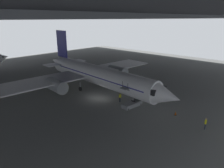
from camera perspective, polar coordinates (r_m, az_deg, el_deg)
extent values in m
plane|color=slate|center=(39.61, -3.43, -3.85)|extent=(110.00, 110.00, 0.00)
cube|color=#38383D|center=(47.77, -15.96, 18.61)|extent=(121.00, 99.00, 1.20)
cube|color=#4C4F54|center=(29.81, 11.57, 17.87)|extent=(115.50, 0.50, 0.70)
cube|color=#4C4F54|center=(62.36, -24.23, 16.52)|extent=(115.50, 0.50, 0.70)
cylinder|color=white|center=(42.00, -3.90, 2.48)|extent=(5.94, 28.83, 3.84)
cone|color=white|center=(31.77, 14.74, -3.21)|extent=(4.09, 4.87, 3.76)
cube|color=black|center=(32.86, 11.26, -1.35)|extent=(3.45, 2.92, 0.84)
cone|color=white|center=(55.01, -14.58, 6.03)|extent=(3.71, 6.37, 3.26)
cube|color=navy|center=(52.18, -13.67, 10.70)|extent=(0.55, 4.20, 6.28)
cube|color=white|center=(53.36, -10.25, 6.17)|extent=(5.11, 3.49, 0.16)
cube|color=white|center=(50.73, -15.36, 5.23)|extent=(5.11, 3.49, 0.16)
cube|color=white|center=(51.88, 1.42, 5.04)|extent=(16.53, 8.15, 0.24)
cylinder|color=#9EA3A8|center=(49.28, 1.50, 3.55)|extent=(2.74, 5.15, 2.38)
cube|color=white|center=(40.99, -18.93, 0.58)|extent=(16.53, 8.15, 0.24)
cylinder|color=#9EA3A8|center=(40.16, -15.11, -0.41)|extent=(2.74, 5.15, 2.38)
cube|color=navy|center=(41.93, -3.91, 2.86)|extent=(5.86, 26.75, 0.16)
cylinder|color=#9EA3A8|center=(36.14, 5.86, -3.96)|extent=(0.20, 0.20, 1.15)
cylinder|color=black|center=(36.44, 5.83, -5.13)|extent=(0.37, 0.92, 0.90)
cylinder|color=#9EA3A8|center=(46.24, -3.60, 1.00)|extent=(0.20, 0.20, 1.15)
cylinder|color=black|center=(46.48, -3.59, 0.05)|extent=(0.37, 0.92, 0.90)
cylinder|color=#9EA3A8|center=(43.38, -8.75, -0.32)|extent=(0.20, 0.20, 1.15)
cylinder|color=black|center=(43.63, -8.70, -1.32)|extent=(0.37, 0.92, 0.90)
cube|color=slate|center=(35.99, 5.44, -5.59)|extent=(3.98, 1.78, 0.70)
cube|color=slate|center=(35.30, 5.53, -2.83)|extent=(3.69, 1.56, 3.10)
cube|color=slate|center=(33.56, 3.59, -1.15)|extent=(1.19, 1.38, 0.12)
cylinder|color=black|center=(33.01, 4.36, -0.58)|extent=(0.06, 0.06, 1.00)
cylinder|color=black|center=(33.79, 2.87, -0.11)|extent=(0.06, 0.06, 1.00)
cylinder|color=black|center=(34.56, 4.53, -6.96)|extent=(0.31, 0.14, 0.30)
cylinder|color=black|center=(35.43, 2.86, -6.27)|extent=(0.31, 0.14, 0.30)
cylinder|color=black|center=(36.78, 7.90, -5.50)|extent=(0.31, 0.14, 0.30)
cylinder|color=black|center=(37.60, 6.25, -4.90)|extent=(0.31, 0.14, 0.30)
cylinder|color=#232838|center=(31.59, 24.30, -10.57)|extent=(0.14, 0.14, 0.85)
cylinder|color=#232838|center=(31.43, 24.22, -10.70)|extent=(0.14, 0.14, 0.85)
cube|color=yellow|center=(31.19, 24.43, -9.46)|extent=(0.38, 0.26, 0.60)
cylinder|color=yellow|center=(31.38, 24.53, -9.24)|extent=(0.09, 0.09, 0.57)
cylinder|color=yellow|center=(30.97, 24.34, -9.58)|extent=(0.09, 0.09, 0.57)
sphere|color=tan|center=(31.01, 24.53, -8.76)|extent=(0.23, 0.23, 0.23)
cylinder|color=#232838|center=(37.59, 2.07, -4.36)|extent=(0.14, 0.14, 0.84)
cylinder|color=#232838|center=(37.69, 2.30, -4.30)|extent=(0.14, 0.14, 0.84)
cube|color=yellow|center=(37.38, 2.20, -3.32)|extent=(0.40, 0.30, 0.59)
cylinder|color=yellow|center=(37.24, 1.91, -3.34)|extent=(0.09, 0.09, 0.56)
cylinder|color=yellow|center=(37.49, 2.48, -3.20)|extent=(0.09, 0.09, 0.56)
sphere|color=#8C6647|center=(37.23, 2.21, -2.71)|extent=(0.23, 0.23, 0.23)
cone|color=white|center=(71.91, -27.80, 6.53)|extent=(4.20, 3.80, 2.84)
cube|color=black|center=(34.36, 17.08, -8.14)|extent=(0.36, 0.36, 0.04)
cone|color=orange|center=(34.23, 17.12, -7.69)|extent=(0.30, 0.30, 0.56)
cube|color=yellow|center=(46.41, -13.11, -0.29)|extent=(1.66, 2.41, 0.70)
cylinder|color=black|center=(45.99, -12.08, -0.82)|extent=(0.27, 0.47, 0.44)
cylinder|color=black|center=(45.62, -13.35, -1.06)|extent=(0.27, 0.47, 0.44)
cylinder|color=black|center=(47.41, -12.83, -0.30)|extent=(0.27, 0.47, 0.44)
cylinder|color=black|center=(47.05, -14.07, -0.54)|extent=(0.27, 0.47, 0.44)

